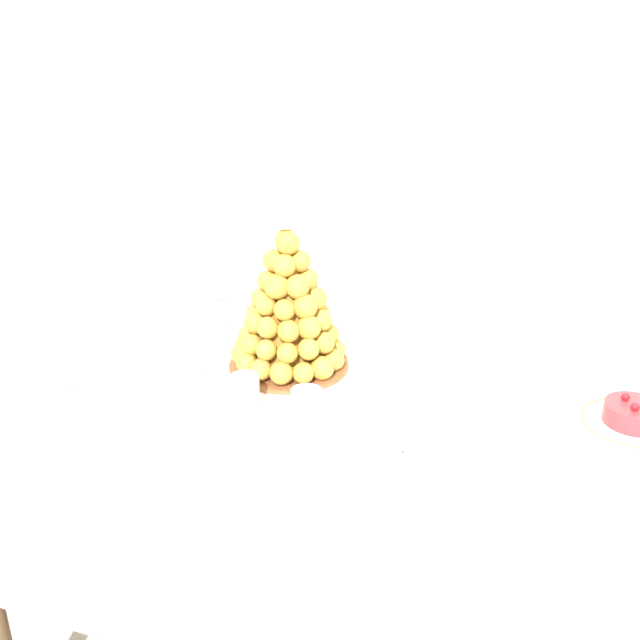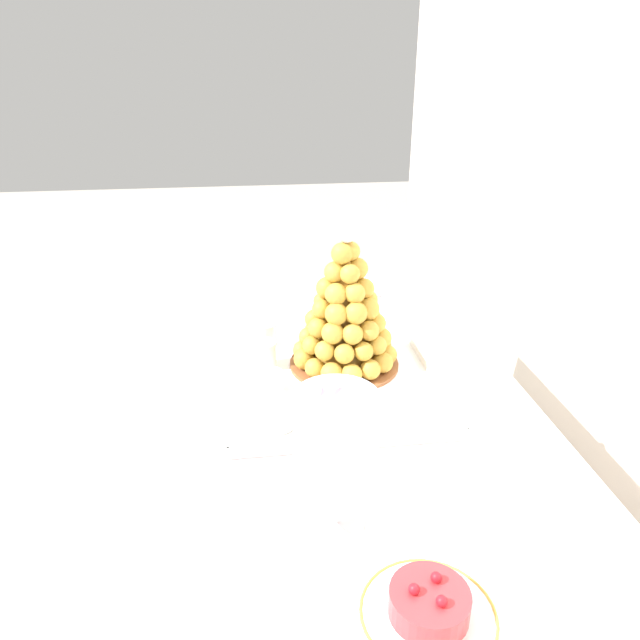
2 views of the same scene
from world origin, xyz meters
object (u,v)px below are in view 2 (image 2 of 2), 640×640
croquembouche (345,314)px  macaron_goblet (336,447)px  serving_tray (326,363)px  dessert_cup_right (278,415)px  fruit_tart_plate (429,608)px  dessert_cup_mid_left (263,334)px  dessert_cup_mid_right (270,384)px  wine_glass (377,287)px  dessert_cup_centre (264,356)px  dessert_cup_left (261,315)px

croquembouche → macaron_goblet: (0.45, -0.09, 0.00)m
serving_tray → dessert_cup_right: 0.26m
serving_tray → croquembouche: size_ratio=1.97×
serving_tray → dessert_cup_right: (0.23, -0.12, 0.03)m
croquembouche → fruit_tart_plate: 0.63m
dessert_cup_mid_left → dessert_cup_mid_right: (0.22, 0.00, -0.00)m
croquembouche → fruit_tart_plate: (0.62, -0.00, -0.11)m
dessert_cup_right → wine_glass: wine_glass is taller
croquembouche → dessert_cup_mid_left: (-0.13, -0.17, -0.10)m
dessert_cup_centre → croquembouche: bearing=85.0°
wine_glass → dessert_cup_centre: bearing=-56.8°
dessert_cup_centre → serving_tray: bearing=91.3°
croquembouche → dessert_cup_left: size_ratio=5.26×
croquembouche → dessert_cup_mid_left: bearing=-127.2°
croquembouche → dessert_cup_mid_right: 0.21m
dessert_cup_mid_right → fruit_tart_plate: 0.55m
serving_tray → dessert_cup_centre: (0.00, -0.13, 0.03)m
dessert_cup_centre → macaron_goblet: size_ratio=0.26×
dessert_cup_mid_left → macaron_goblet: bearing=7.7°
dessert_cup_left → macaron_goblet: 0.70m
dessert_cup_centre → fruit_tart_plate: (0.63, 0.17, -0.02)m
serving_tray → croquembouche: croquembouche is taller
serving_tray → dessert_cup_mid_right: 0.17m
dessert_cup_centre → dessert_cup_mid_right: 0.11m
dessert_cup_mid_left → dessert_cup_mid_right: dessert_cup_mid_left is taller
dessert_cup_centre → dessert_cup_right: size_ratio=0.98×
fruit_tart_plate → dessert_cup_centre: bearing=-165.3°
croquembouche → dessert_cup_centre: croquembouche is taller
serving_tray → dessert_cup_mid_right: (0.11, -0.13, 0.02)m
fruit_tart_plate → macaron_goblet: bearing=-153.1°
dessert_cup_centre → fruit_tart_plate: 0.66m
fruit_tart_plate → wine_glass: size_ratio=1.18×
macaron_goblet → wine_glass: size_ratio=1.53×
dessert_cup_mid_right → macaron_goblet: macaron_goblet is taller
dessert_cup_mid_right → fruit_tart_plate: dessert_cup_mid_right is taller
serving_tray → dessert_cup_left: dessert_cup_left is taller
dessert_cup_left → dessert_cup_right: same height
dessert_cup_mid_left → fruit_tart_plate: (0.75, 0.16, -0.02)m
serving_tray → macaron_goblet: bearing=-6.5°
dessert_cup_mid_right → wine_glass: 0.41m
macaron_goblet → dessert_cup_right: bearing=-164.6°
dessert_cup_left → dessert_cup_centre: dessert_cup_centre is taller
serving_tray → dessert_cup_mid_right: dessert_cup_mid_right is taller
dessert_cup_centre → dessert_cup_mid_right: dessert_cup_centre is taller
dessert_cup_left → macaron_goblet: macaron_goblet is taller
croquembouche → fruit_tart_plate: size_ratio=1.83×
serving_tray → dessert_cup_left: size_ratio=10.35×
dessert_cup_right → macaron_goblet: 0.27m
dessert_cup_centre → wine_glass: size_ratio=0.40×
dessert_cup_centre → dessert_cup_right: (0.22, 0.01, -0.00)m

